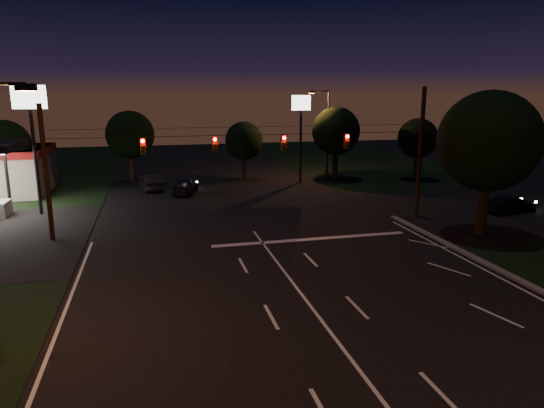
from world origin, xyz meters
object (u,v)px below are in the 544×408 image
object	(u,v)px
car_oncoming_b	(151,182)
utility_pole_right	(416,216)
car_cross	(510,204)
tree_right_near	(487,142)
car_oncoming_a	(185,186)

from	to	relation	value
car_oncoming_b	utility_pole_right	bearing A→B (deg)	131.14
utility_pole_right	car_oncoming_b	size ratio (longest dim) A/B	2.07
utility_pole_right	car_oncoming_b	world-z (taller)	utility_pole_right
utility_pole_right	car_cross	size ratio (longest dim) A/B	2.07
utility_pole_right	car_oncoming_b	xyz separation A→B (m)	(-18.29, 14.53, 0.71)
tree_right_near	car_cross	bearing A→B (deg)	36.61
utility_pole_right	car_cross	distance (m)	7.41
car_oncoming_a	car_oncoming_b	bearing A→B (deg)	-23.68
car_oncoming_a	car_cross	bearing A→B (deg)	168.45
car_cross	car_oncoming_a	bearing A→B (deg)	48.62
car_oncoming_a	car_cross	xyz separation A→B (m)	(22.76, -12.51, -0.08)
car_oncoming_a	car_oncoming_b	world-z (taller)	car_oncoming_b
tree_right_near	car_oncoming_b	world-z (taller)	tree_right_near
car_oncoming_a	car_oncoming_b	distance (m)	3.83
tree_right_near	car_cross	world-z (taller)	tree_right_near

